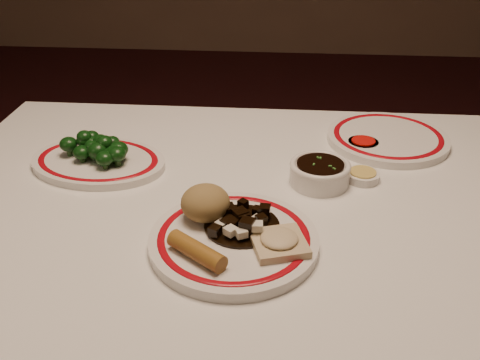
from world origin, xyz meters
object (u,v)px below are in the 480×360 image
object	(u,v)px
soy_bowl	(320,174)
rice_mound	(205,203)
broccoli_pile	(99,148)
stirfry_heap	(241,222)
broccoli_plate	(98,162)
spring_roll	(197,251)
fried_wonton	(279,241)
main_plate	(234,240)
dining_table	(246,248)

from	to	relation	value
soy_bowl	rice_mound	bearing A→B (deg)	-140.16
broccoli_pile	soy_bowl	size ratio (longest dim) A/B	1.30
stirfry_heap	broccoli_pile	bearing A→B (deg)	143.63
broccoli_plate	spring_roll	bearing A→B (deg)	-50.89
spring_roll	soy_bowl	distance (m)	0.33
fried_wonton	soy_bowl	size ratio (longest dim) A/B	0.88
main_plate	soy_bowl	world-z (taller)	soy_bowl
dining_table	broccoli_pile	size ratio (longest dim) A/B	8.35
dining_table	stirfry_heap	world-z (taller)	stirfry_heap
dining_table	fried_wonton	distance (m)	0.19
main_plate	soy_bowl	distance (m)	0.25
broccoli_pile	soy_bowl	distance (m)	0.43
spring_roll	fried_wonton	xyz separation A→B (m)	(0.12, 0.04, -0.00)
main_plate	broccoli_plate	size ratio (longest dim) A/B	0.95
broccoli_plate	rice_mound	bearing A→B (deg)	-38.63
broccoli_pile	dining_table	bearing A→B (deg)	-22.79
stirfry_heap	broccoli_pile	size ratio (longest dim) A/B	0.84
broccoli_plate	broccoli_pile	world-z (taller)	broccoli_pile
rice_mound	spring_roll	distance (m)	0.11
rice_mound	broccoli_pile	bearing A→B (deg)	140.68
main_plate	soy_bowl	bearing A→B (deg)	55.60
rice_mound	spring_roll	bearing A→B (deg)	-89.24
dining_table	main_plate	world-z (taller)	main_plate
spring_roll	stirfry_heap	xyz separation A→B (m)	(0.06, 0.08, -0.00)
rice_mound	broccoli_pile	xyz separation A→B (m)	(-0.24, 0.19, -0.01)
dining_table	rice_mound	size ratio (longest dim) A/B	14.99
main_plate	broccoli_pile	distance (m)	0.38
broccoli_plate	fried_wonton	bearing A→B (deg)	-35.88
soy_bowl	fried_wonton	bearing A→B (deg)	-107.43
fried_wonton	stirfry_heap	size ratio (longest dim) A/B	0.81
dining_table	stirfry_heap	bearing A→B (deg)	-91.52
main_plate	stirfry_heap	world-z (taller)	stirfry_heap
stirfry_heap	dining_table	bearing A→B (deg)	88.48
broccoli_plate	soy_bowl	distance (m)	0.44
fried_wonton	stirfry_heap	xyz separation A→B (m)	(-0.06, 0.04, 0.00)
fried_wonton	broccoli_pile	xyz separation A→B (m)	(-0.36, 0.26, 0.01)
main_plate	stirfry_heap	xyz separation A→B (m)	(0.01, 0.02, 0.02)
rice_mound	stirfry_heap	distance (m)	0.07
dining_table	stirfry_heap	size ratio (longest dim) A/B	9.92
broccoli_plate	soy_bowl	size ratio (longest dim) A/B	2.74
rice_mound	broccoli_pile	size ratio (longest dim) A/B	0.56
soy_bowl	broccoli_pile	bearing A→B (deg)	175.44
dining_table	spring_roll	bearing A→B (deg)	-108.94
spring_roll	broccoli_pile	size ratio (longest dim) A/B	0.69
dining_table	broccoli_plate	xyz separation A→B (m)	(-0.30, 0.13, 0.10)
dining_table	main_plate	bearing A→B (deg)	-95.76
main_plate	fried_wonton	world-z (taller)	fried_wonton
rice_mound	fried_wonton	bearing A→B (deg)	-29.68
main_plate	broccoli_pile	xyz separation A→B (m)	(-0.29, 0.24, 0.03)
fried_wonton	broccoli_plate	bearing A→B (deg)	144.12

